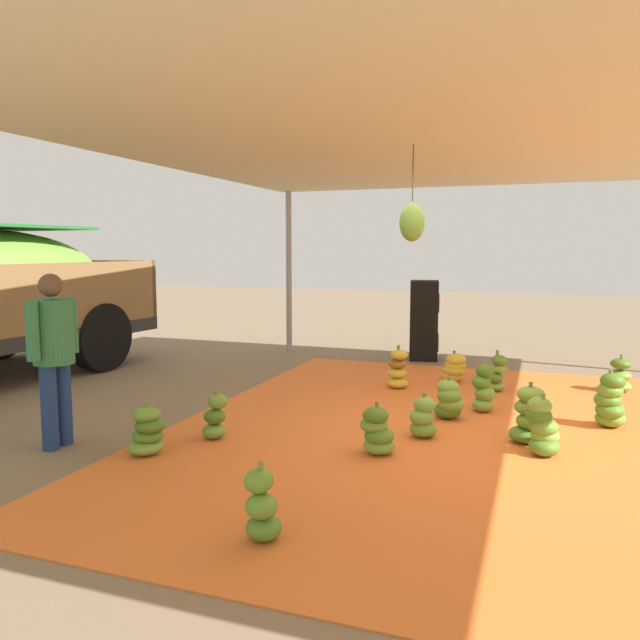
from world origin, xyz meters
The scene contains 19 objects.
ground_plane centered at (0.00, 3.00, 0.00)m, with size 40.00×40.00×0.00m, color #7F6B51.
tarp_orange centered at (0.00, 0.00, 0.01)m, with size 6.66×5.32×0.01m, color orange.
tent_canopy centered at (0.00, -0.08, 2.74)m, with size 8.00×7.00×2.82m.
banana_bunch_0 centered at (-2.69, 0.75, 0.22)m, with size 0.31×0.30×0.49m.
banana_bunch_1 centered at (2.41, -1.75, 0.20)m, with size 0.38×0.37×0.47m.
banana_bunch_2 centered at (-0.11, -0.74, 0.25)m, with size 0.43×0.41×0.57m.
banana_bunch_3 centered at (2.25, 0.27, 0.20)m, with size 0.40×0.41×0.43m.
banana_bunch_4 centered at (1.90, -0.31, 0.23)m, with size 0.33×0.32×0.52m.
banana_bunch_5 centered at (-0.29, 0.21, 0.19)m, with size 0.35×0.35×0.43m.
banana_bunch_6 centered at (0.66, -1.48, 0.27)m, with size 0.41×0.37×0.59m.
banana_bunch_7 centered at (-0.43, -0.85, 0.24)m, with size 0.39×0.38×0.54m.
banana_bunch_8 centered at (0.43, 0.07, 0.21)m, with size 0.43×0.43×0.45m.
banana_bunch_9 centered at (-0.90, 0.50, 0.20)m, with size 0.37×0.41×0.46m.
banana_bunch_10 centered at (-1.00, 2.04, 0.21)m, with size 0.32×0.32×0.47m.
banana_bunch_11 centered at (-1.58, 2.38, 0.20)m, with size 0.41×0.41×0.47m.
banana_bunch_12 centered at (0.85, -0.24, 0.26)m, with size 0.33×0.34×0.57m.
banana_bunch_13 centered at (1.68, 0.90, 0.24)m, with size 0.38×0.38×0.55m.
worker_0 centered at (-1.68, 3.27, 0.92)m, with size 0.57×0.35×1.57m.
speaker_stack centered at (3.90, 0.97, 0.64)m, with size 0.57×0.53×1.28m.
Camera 1 is at (-5.94, -0.80, 1.78)m, focal length 34.48 mm.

